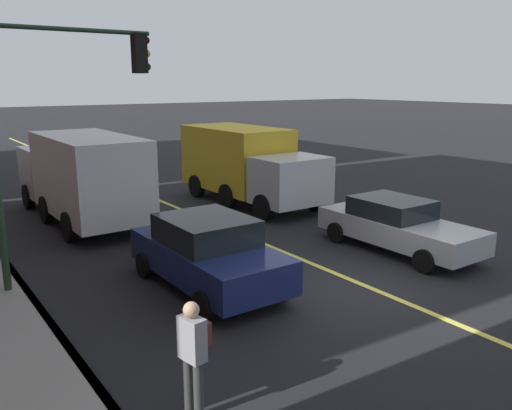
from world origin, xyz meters
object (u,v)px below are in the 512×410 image
(car_navy, at_px, (208,252))
(pedestrian_with_backpack, at_px, (194,349))
(car_silver, at_px, (397,225))
(truck_white, at_px, (81,175))
(truck_yellow, at_px, (247,163))
(traffic_light_mast, at_px, (56,106))

(car_navy, distance_m, pedestrian_with_backpack, 4.74)
(car_silver, height_order, truck_white, truck_white)
(truck_yellow, relative_size, traffic_light_mast, 1.12)
(pedestrian_with_backpack, bearing_deg, truck_white, -10.34)
(truck_white, bearing_deg, traffic_light_mast, 159.20)
(truck_yellow, bearing_deg, pedestrian_with_backpack, 142.56)
(truck_white, bearing_deg, car_silver, -143.53)
(truck_yellow, distance_m, pedestrian_with_backpack, 13.54)
(car_silver, xyz_separation_m, truck_white, (8.23, 6.08, 0.85))
(car_silver, distance_m, traffic_light_mast, 9.24)
(truck_yellow, bearing_deg, car_silver, 179.68)
(truck_white, xyz_separation_m, traffic_light_mast, (-5.48, 2.08, 2.49))
(truck_yellow, relative_size, pedestrian_with_backpack, 3.98)
(truck_white, distance_m, pedestrian_with_backpack, 11.74)
(pedestrian_with_backpack, relative_size, traffic_light_mast, 0.28)
(car_silver, relative_size, truck_yellow, 0.70)
(car_silver, height_order, traffic_light_mast, traffic_light_mast)
(car_silver, bearing_deg, pedestrian_with_backpack, 112.03)
(car_silver, distance_m, truck_yellow, 7.48)
(car_navy, relative_size, truck_white, 0.58)
(car_navy, height_order, car_silver, car_navy)
(truck_white, bearing_deg, pedestrian_with_backpack, 169.66)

